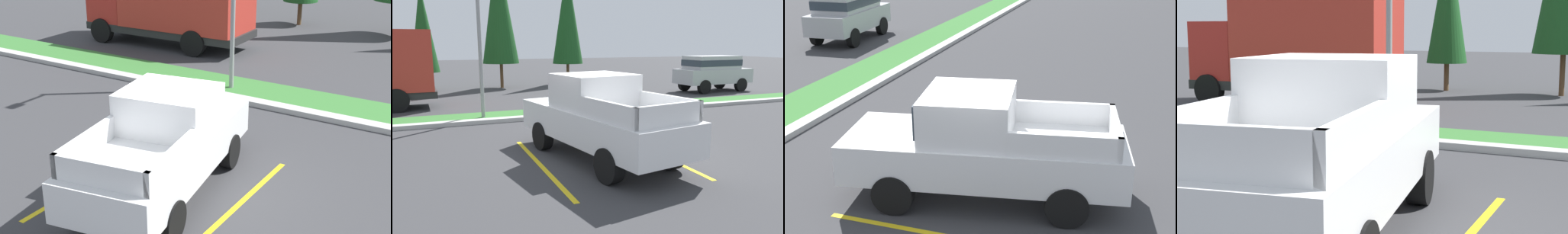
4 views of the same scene
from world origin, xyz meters
TOP-DOWN VIEW (x-y plane):
  - ground_plane at (0.00, 0.00)m, footprint 120.00×120.00m
  - parking_line_near at (-1.58, -0.57)m, footprint 0.12×4.80m
  - curb_strip at (0.00, 5.00)m, footprint 56.00×0.40m
  - grass_median at (0.00, 6.10)m, footprint 56.00×1.80m
  - pickup_truck_main at (-0.04, -0.52)m, footprint 2.77×5.47m
  - cargo_truck_distant at (-6.84, 9.65)m, footprint 6.86×2.64m

SIDE VIEW (x-z plane):
  - ground_plane at x=0.00m, z-range 0.00..0.00m
  - parking_line_near at x=-1.58m, z-range 0.00..0.01m
  - grass_median at x=0.00m, z-range 0.00..0.06m
  - curb_strip at x=0.00m, z-range 0.00..0.15m
  - pickup_truck_main at x=-0.04m, z-range -0.01..2.09m
  - cargo_truck_distant at x=-6.84m, z-range 0.15..3.55m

